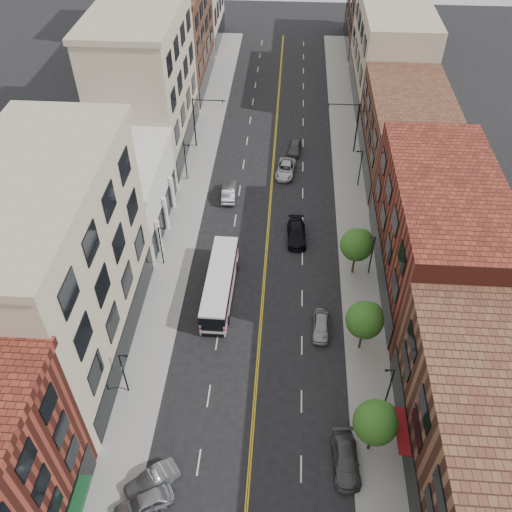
% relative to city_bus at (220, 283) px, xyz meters
% --- Properties ---
extents(ground, '(220.00, 220.00, 0.00)m').
position_rel_city_bus_xyz_m(ground, '(4.34, -19.99, -1.70)').
color(ground, black).
rests_on(ground, ground).
extents(sidewalk_left, '(4.00, 110.00, 0.15)m').
position_rel_city_bus_xyz_m(sidewalk_left, '(-5.66, 15.01, -1.63)').
color(sidewalk_left, gray).
rests_on(sidewalk_left, ground).
extents(sidewalk_right, '(4.00, 110.00, 0.15)m').
position_rel_city_bus_xyz_m(sidewalk_right, '(14.34, 15.01, -1.63)').
color(sidewalk_right, gray).
rests_on(sidewalk_right, ground).
extents(bldg_l_tanoffice, '(10.00, 22.00, 18.00)m').
position_rel_city_bus_xyz_m(bldg_l_tanoffice, '(-12.66, -6.99, 7.30)').
color(bldg_l_tanoffice, tan).
rests_on(bldg_l_tanoffice, ground).
extents(bldg_l_white, '(10.00, 14.00, 8.00)m').
position_rel_city_bus_xyz_m(bldg_l_white, '(-12.66, 11.01, 2.30)').
color(bldg_l_white, silver).
rests_on(bldg_l_white, ground).
extents(bldg_l_far_a, '(10.00, 20.00, 18.00)m').
position_rel_city_bus_xyz_m(bldg_l_far_a, '(-12.66, 28.01, 7.30)').
color(bldg_l_far_a, tan).
rests_on(bldg_l_far_a, ground).
extents(bldg_l_far_b, '(10.00, 20.00, 15.00)m').
position_rel_city_bus_xyz_m(bldg_l_far_b, '(-12.66, 48.01, 5.80)').
color(bldg_l_far_b, brown).
rests_on(bldg_l_far_b, ground).
extents(bldg_r_near, '(10.00, 26.00, 10.00)m').
position_rel_city_bus_xyz_m(bldg_r_near, '(21.34, -19.99, 3.30)').
color(bldg_r_near, brown).
rests_on(bldg_r_near, ground).
extents(bldg_r_mid, '(10.00, 22.00, 12.00)m').
position_rel_city_bus_xyz_m(bldg_r_mid, '(21.34, 4.01, 4.30)').
color(bldg_r_mid, '#571F17').
rests_on(bldg_r_mid, ground).
extents(bldg_r_far_a, '(10.00, 20.00, 10.00)m').
position_rel_city_bus_xyz_m(bldg_r_far_a, '(21.34, 25.01, 3.30)').
color(bldg_r_far_a, brown).
rests_on(bldg_r_far_a, ground).
extents(bldg_r_far_b, '(10.00, 22.00, 14.00)m').
position_rel_city_bus_xyz_m(bldg_r_far_b, '(21.34, 46.01, 5.30)').
color(bldg_r_far_b, tan).
rests_on(bldg_r_far_b, ground).
extents(bldg_r_far_c, '(10.00, 18.00, 11.00)m').
position_rel_city_bus_xyz_m(bldg_r_far_c, '(21.34, 66.01, 3.80)').
color(bldg_r_far_c, brown).
rests_on(bldg_r_far_c, ground).
extents(tree_r_1, '(3.40, 3.40, 5.59)m').
position_rel_city_bus_xyz_m(tree_r_1, '(13.73, -15.92, 2.43)').
color(tree_r_1, black).
rests_on(tree_r_1, sidewalk_right).
extents(tree_r_2, '(3.40, 3.40, 5.59)m').
position_rel_city_bus_xyz_m(tree_r_2, '(13.73, -5.92, 2.43)').
color(tree_r_2, black).
rests_on(tree_r_2, sidewalk_right).
extents(tree_r_3, '(3.40, 3.40, 5.59)m').
position_rel_city_bus_xyz_m(tree_r_3, '(13.73, 4.08, 2.43)').
color(tree_r_3, black).
rests_on(tree_r_3, sidewalk_right).
extents(lamp_l_1, '(0.81, 0.55, 5.05)m').
position_rel_city_bus_xyz_m(lamp_l_1, '(-6.61, -11.99, 1.27)').
color(lamp_l_1, black).
rests_on(lamp_l_1, sidewalk_left).
extents(lamp_l_2, '(0.81, 0.55, 5.05)m').
position_rel_city_bus_xyz_m(lamp_l_2, '(-6.61, 4.01, 1.27)').
color(lamp_l_2, black).
rests_on(lamp_l_2, sidewalk_left).
extents(lamp_l_3, '(0.81, 0.55, 5.05)m').
position_rel_city_bus_xyz_m(lamp_l_3, '(-6.61, 20.01, 1.27)').
color(lamp_l_3, black).
rests_on(lamp_l_3, sidewalk_left).
extents(lamp_r_1, '(0.81, 0.55, 5.05)m').
position_rel_city_bus_xyz_m(lamp_r_1, '(15.29, -11.99, 1.27)').
color(lamp_r_1, black).
rests_on(lamp_r_1, sidewalk_right).
extents(lamp_r_2, '(0.81, 0.55, 5.05)m').
position_rel_city_bus_xyz_m(lamp_r_2, '(15.29, 4.01, 1.27)').
color(lamp_r_2, black).
rests_on(lamp_r_2, sidewalk_right).
extents(lamp_r_3, '(0.81, 0.55, 5.05)m').
position_rel_city_bus_xyz_m(lamp_r_3, '(15.29, 20.01, 1.27)').
color(lamp_r_3, black).
rests_on(lamp_r_3, sidewalk_right).
extents(signal_mast_left, '(4.49, 0.18, 7.20)m').
position_rel_city_bus_xyz_m(signal_mast_left, '(-5.92, 28.01, 2.94)').
color(signal_mast_left, black).
rests_on(signal_mast_left, sidewalk_left).
extents(signal_mast_right, '(4.49, 0.18, 7.20)m').
position_rel_city_bus_xyz_m(signal_mast_right, '(14.61, 28.01, 2.94)').
color(signal_mast_right, black).
rests_on(signal_mast_right, sidewalk_right).
extents(city_bus, '(2.90, 11.43, 2.93)m').
position_rel_city_bus_xyz_m(city_bus, '(0.00, 0.00, 0.00)').
color(city_bus, silver).
rests_on(city_bus, ground).
extents(car_angle_a, '(4.67, 3.71, 1.49)m').
position_rel_city_bus_xyz_m(car_angle_a, '(-3.06, -21.71, -0.96)').
color(car_angle_a, '#939599').
rests_on(car_angle_a, ground).
extents(car_angle_b, '(4.19, 3.70, 1.37)m').
position_rel_city_bus_xyz_m(car_angle_b, '(-2.88, -19.94, -1.01)').
color(car_angle_b, '#AAADB1').
rests_on(car_angle_b, ground).
extents(car_parked_mid, '(2.33, 5.03, 1.42)m').
position_rel_city_bus_xyz_m(car_parked_mid, '(11.74, -17.36, -0.99)').
color(car_parked_mid, '#45464A').
rests_on(car_parked_mid, ground).
extents(car_parked_far, '(1.84, 4.16, 1.39)m').
position_rel_city_bus_xyz_m(car_parked_far, '(10.14, -4.10, -1.01)').
color(car_parked_far, gray).
rests_on(car_parked_far, ground).
extents(car_lane_behind, '(1.92, 4.81, 1.56)m').
position_rel_city_bus_xyz_m(car_lane_behind, '(-0.86, 16.60, -0.92)').
color(car_lane_behind, '#535459').
rests_on(car_lane_behind, ground).
extents(car_lane_a, '(2.33, 5.22, 1.49)m').
position_rel_city_bus_xyz_m(car_lane_a, '(7.62, 9.24, -0.96)').
color(car_lane_a, black).
rests_on(car_lane_a, ground).
extents(car_lane_b, '(2.87, 5.27, 1.40)m').
position_rel_city_bus_xyz_m(car_lane_b, '(6.04, 22.20, -1.00)').
color(car_lane_b, '#B5B8BD').
rests_on(car_lane_b, ground).
extents(car_lane_c, '(2.08, 4.31, 1.42)m').
position_rel_city_bus_xyz_m(car_lane_c, '(7.16, 27.56, -0.99)').
color(car_lane_c, '#434347').
rests_on(car_lane_c, ground).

